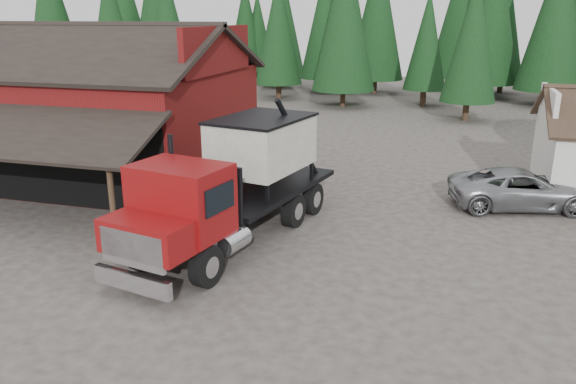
# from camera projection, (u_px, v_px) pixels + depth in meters

# --- Properties ---
(ground) EXTENTS (120.00, 120.00, 0.00)m
(ground) POSITION_uv_depth(u_px,v_px,m) (249.00, 293.00, 15.73)
(ground) COLOR #403732
(ground) RESTS_ON ground
(red_barn) EXTENTS (12.80, 13.63, 7.18)m
(red_barn) POSITION_uv_depth(u_px,v_px,m) (104.00, 119.00, 26.94)
(red_barn) COLOR maroon
(red_barn) RESTS_ON ground
(conifer_backdrop) EXTENTS (76.00, 16.00, 16.00)m
(conifer_backdrop) POSITION_uv_depth(u_px,v_px,m) (399.00, 96.00, 54.16)
(conifer_backdrop) COLOR black
(conifer_backdrop) RESTS_ON ground
(near_pine_a) EXTENTS (4.40, 4.40, 11.40)m
(near_pine_a) POSITION_uv_depth(u_px,v_px,m) (111.00, 29.00, 45.34)
(near_pine_a) COLOR #382619
(near_pine_a) RESTS_ON ground
(near_pine_b) EXTENTS (3.96, 3.96, 10.40)m
(near_pine_b) POSITION_uv_depth(u_px,v_px,m) (473.00, 38.00, 39.80)
(near_pine_b) COLOR #382619
(near_pine_b) RESTS_ON ground
(near_pine_d) EXTENTS (5.28, 5.28, 13.40)m
(near_pine_d) POSITION_uv_depth(u_px,v_px,m) (345.00, 16.00, 45.69)
(near_pine_d) COLOR #382619
(near_pine_d) RESTS_ON ground
(feed_truck) EXTENTS (4.74, 10.60, 4.63)m
(feed_truck) POSITION_uv_depth(u_px,v_px,m) (236.00, 179.00, 18.88)
(feed_truck) COLOR black
(feed_truck) RESTS_ON ground
(silver_car) EXTENTS (6.11, 3.88, 1.57)m
(silver_car) POSITION_uv_depth(u_px,v_px,m) (522.00, 189.00, 22.50)
(silver_car) COLOR #93959A
(silver_car) RESTS_ON ground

